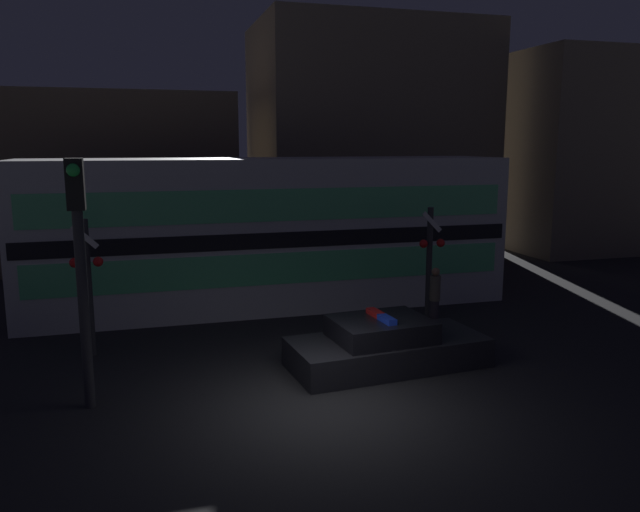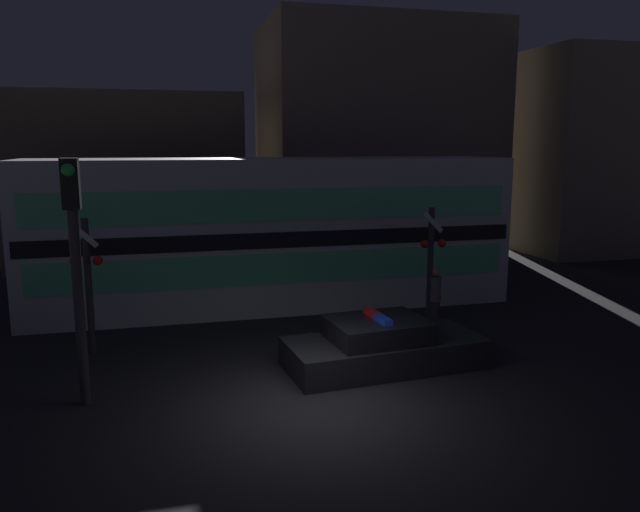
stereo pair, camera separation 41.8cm
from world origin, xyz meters
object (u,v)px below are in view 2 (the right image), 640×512
Objects in this scene: pedestrian at (435,299)px; traffic_light_corner at (76,258)px; crossing_signal_near at (431,260)px; train at (273,233)px; police_car at (383,347)px.

traffic_light_corner is (-8.31, -2.72, 1.94)m from pedestrian.
crossing_signal_near is at bearing 21.70° from traffic_light_corner.
train is 4.46× the size of crossing_signal_near.
police_car is 1.40× the size of crossing_signal_near.
train is 8.49× the size of pedestrian.
crossing_signal_near is at bearing 78.04° from pedestrian.
train is 7.97m from traffic_light_corner.
train reaches higher than pedestrian.
train is at bearing 134.38° from pedestrian.
crossing_signal_near reaches higher than police_car.
pedestrian is 8.96m from traffic_light_corner.
pedestrian is 0.52× the size of crossing_signal_near.
traffic_light_corner reaches higher than crossing_signal_near.
pedestrian is 0.36× the size of traffic_light_corner.
traffic_light_corner is at bearing -158.30° from crossing_signal_near.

